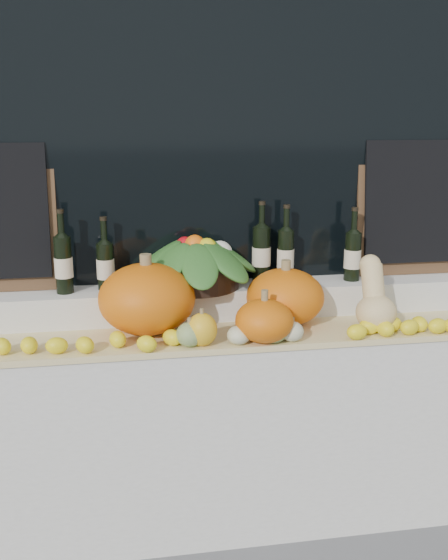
# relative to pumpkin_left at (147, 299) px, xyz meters

# --- Properties ---
(storefront_facade) EXTENTS (7.00, 0.94, 4.50)m
(storefront_facade) POSITION_rel_pumpkin_left_xyz_m (0.31, 0.77, 1.20)
(storefront_facade) COLOR beige
(storefront_facade) RESTS_ON ground
(display_sill) EXTENTS (2.30, 0.55, 0.88)m
(display_sill) POSITION_rel_pumpkin_left_xyz_m (0.31, 0.05, -0.61)
(display_sill) COLOR silver
(display_sill) RESTS_ON ground
(rear_tier) EXTENTS (2.30, 0.25, 0.16)m
(rear_tier) POSITION_rel_pumpkin_left_xyz_m (0.31, 0.20, -0.09)
(rear_tier) COLOR silver
(rear_tier) RESTS_ON display_sill
(straw_bedding) EXTENTS (2.10, 0.32, 0.02)m
(straw_bedding) POSITION_rel_pumpkin_left_xyz_m (0.31, -0.08, -0.16)
(straw_bedding) COLOR tan
(straw_bedding) RESTS_ON display_sill
(pumpkin_left) EXTENTS (0.43, 0.43, 0.29)m
(pumpkin_left) POSITION_rel_pumpkin_left_xyz_m (0.00, 0.00, 0.00)
(pumpkin_left) COLOR orange
(pumpkin_left) RESTS_ON straw_bedding
(pumpkin_right) EXTENTS (0.37, 0.37, 0.24)m
(pumpkin_right) POSITION_rel_pumpkin_left_xyz_m (0.58, 0.01, -0.02)
(pumpkin_right) COLOR orange
(pumpkin_right) RESTS_ON straw_bedding
(pumpkin_center) EXTENTS (0.25, 0.25, 0.17)m
(pumpkin_center) POSITION_rel_pumpkin_left_xyz_m (0.45, -0.18, -0.06)
(pumpkin_center) COLOR orange
(pumpkin_center) RESTS_ON straw_bedding
(butternut_squash) EXTENTS (0.17, 0.22, 0.30)m
(butternut_squash) POSITION_rel_pumpkin_left_xyz_m (0.93, -0.10, -0.02)
(butternut_squash) COLOR #E0C084
(butternut_squash) RESTS_ON straw_bedding
(decorative_gourds) EXTENTS (0.50, 0.12, 0.15)m
(decorative_gourds) POSITION_rel_pumpkin_left_xyz_m (0.31, -0.19, -0.09)
(decorative_gourds) COLOR #2C601D
(decorative_gourds) RESTS_ON straw_bedding
(lemon_heap) EXTENTS (2.20, 0.16, 0.06)m
(lemon_heap) POSITION_rel_pumpkin_left_xyz_m (0.31, -0.19, -0.11)
(lemon_heap) COLOR yellow
(lemon_heap) RESTS_ON straw_bedding
(produce_bowl) EXTENTS (0.58, 0.58, 0.24)m
(produce_bowl) POSITION_rel_pumpkin_left_xyz_m (0.22, 0.18, 0.11)
(produce_bowl) COLOR black
(produce_bowl) RESTS_ON rear_tier
(wine_bottle_far_left) EXTENTS (0.08, 0.08, 0.35)m
(wine_bottle_far_left) POSITION_rel_pumpkin_left_xyz_m (-0.34, 0.18, 0.12)
(wine_bottle_far_left) COLOR black
(wine_bottle_far_left) RESTS_ON rear_tier
(wine_bottle_near_left) EXTENTS (0.08, 0.08, 0.31)m
(wine_bottle_near_left) POSITION_rel_pumpkin_left_xyz_m (-0.16, 0.21, 0.10)
(wine_bottle_near_left) COLOR black
(wine_bottle_near_left) RESTS_ON rear_tier
(wine_bottle_tall) EXTENTS (0.08, 0.08, 0.36)m
(wine_bottle_tall) POSITION_rel_pumpkin_left_xyz_m (0.53, 0.24, 0.12)
(wine_bottle_tall) COLOR black
(wine_bottle_tall) RESTS_ON rear_tier
(wine_bottle_near_right) EXTENTS (0.08, 0.08, 0.35)m
(wine_bottle_near_right) POSITION_rel_pumpkin_left_xyz_m (0.63, 0.20, 0.11)
(wine_bottle_near_right) COLOR black
(wine_bottle_near_right) RESTS_ON rear_tier
(wine_bottle_far_right) EXTENTS (0.08, 0.08, 0.33)m
(wine_bottle_far_right) POSITION_rel_pumpkin_left_xyz_m (0.93, 0.18, 0.11)
(wine_bottle_far_right) COLOR black
(wine_bottle_far_right) RESTS_ON rear_tier
(chalkboard_right) EXTENTS (0.50, 0.10, 0.62)m
(chalkboard_right) POSITION_rel_pumpkin_left_xyz_m (1.23, 0.26, 0.31)
(chalkboard_right) COLOR #4C331E
(chalkboard_right) RESTS_ON rear_tier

